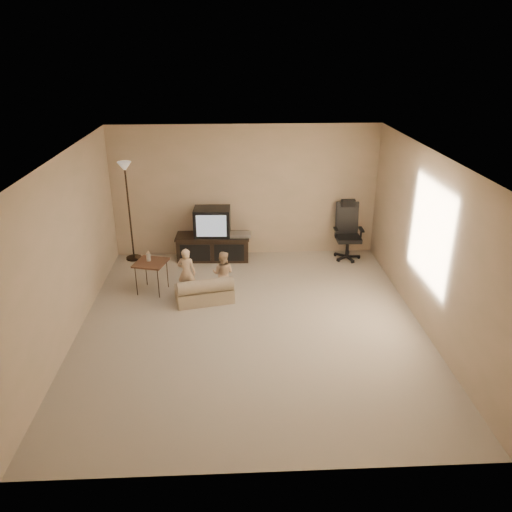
# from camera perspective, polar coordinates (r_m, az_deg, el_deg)

# --- Properties ---
(floor) EXTENTS (5.50, 5.50, 0.00)m
(floor) POSITION_cam_1_polar(r_m,az_deg,el_deg) (7.44, -0.56, -7.86)
(floor) COLOR #BCAA95
(floor) RESTS_ON ground
(room_shell) EXTENTS (5.50, 5.50, 5.50)m
(room_shell) POSITION_cam_1_polar(r_m,az_deg,el_deg) (6.78, -0.60, 3.19)
(room_shell) COLOR white
(room_shell) RESTS_ON floor
(tv_stand) EXTENTS (1.42, 0.57, 1.01)m
(tv_stand) POSITION_cam_1_polar(r_m,az_deg,el_deg) (9.50, -4.92, 2.05)
(tv_stand) COLOR black
(tv_stand) RESTS_ON floor
(office_chair) EXTENTS (0.55, 0.55, 1.12)m
(office_chair) POSITION_cam_1_polar(r_m,az_deg,el_deg) (9.68, 10.38, 2.05)
(office_chair) COLOR black
(office_chair) RESTS_ON floor
(side_table) EXTENTS (0.59, 0.59, 0.72)m
(side_table) POSITION_cam_1_polar(r_m,az_deg,el_deg) (8.35, -11.96, -0.76)
(side_table) COLOR brown
(side_table) RESTS_ON floor
(floor_lamp) EXTENTS (0.29, 0.29, 1.88)m
(floor_lamp) POSITION_cam_1_polar(r_m,az_deg,el_deg) (9.45, -14.54, 7.36)
(floor_lamp) COLOR black
(floor_lamp) RESTS_ON floor
(child_sofa) EXTENTS (0.98, 0.69, 0.44)m
(child_sofa) POSITION_cam_1_polar(r_m,az_deg,el_deg) (8.02, -5.89, -4.07)
(child_sofa) COLOR tan
(child_sofa) RESTS_ON floor
(toddler_left) EXTENTS (0.34, 0.28, 0.83)m
(toddler_left) POSITION_cam_1_polar(r_m,az_deg,el_deg) (8.14, -7.93, -1.88)
(toddler_left) COLOR #DAB188
(toddler_left) RESTS_ON floor
(toddler_right) EXTENTS (0.41, 0.29, 0.76)m
(toddler_right) POSITION_cam_1_polar(r_m,az_deg,el_deg) (8.14, -3.79, -1.98)
(toddler_right) COLOR #DAB188
(toddler_right) RESTS_ON floor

